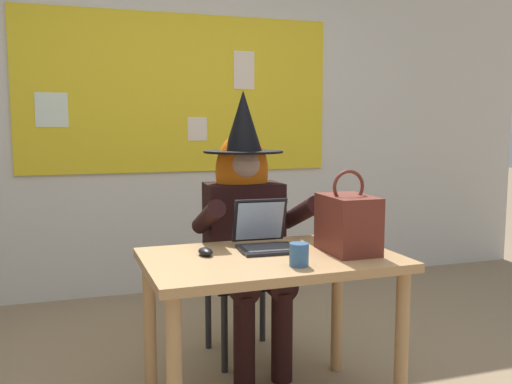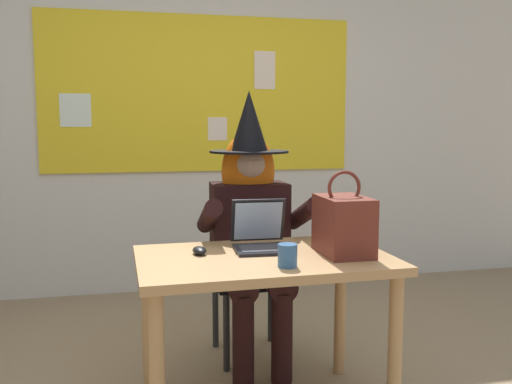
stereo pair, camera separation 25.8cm
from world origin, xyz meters
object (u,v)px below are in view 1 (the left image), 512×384
Objects in this scene: desk_main at (270,279)px; computer_mouse at (205,252)px; chair_at_desk at (240,263)px; handbag at (348,223)px; person_costumed at (246,216)px; coffee_mug at (299,255)px; laptop at (265,238)px.

desk_main is 0.31m from computer_mouse.
handbag is (0.28, -0.77, 0.35)m from chair_at_desk.
coffee_mug is (-0.02, -0.81, -0.03)m from person_costumed.
handbag is at bearing 25.34° from person_costumed.
chair_at_desk is 8.84× the size of computer_mouse.
coffee_mug is (-0.02, -0.93, 0.26)m from chair_at_desk.
desk_main is 0.63m from person_costumed.
chair_at_desk reaches higher than coffee_mug.
laptop is (-0.05, -0.57, 0.26)m from chair_at_desk.
laptop is 0.36m from coffee_mug.
handbag is at bearing 28.05° from coffee_mug.
desk_main is 10.87× the size of computer_mouse.
chair_at_desk is 0.63m from laptop.
computer_mouse is at bearing -166.87° from laptop.
laptop reaches higher than desk_main.
laptop is 2.94× the size of computer_mouse.
handbag reaches higher than coffee_mug.
chair_at_desk is at bearing -178.28° from person_costumed.
computer_mouse is (-0.35, -0.63, 0.23)m from chair_at_desk.
chair_at_desk is 0.75m from computer_mouse.
chair_at_desk reaches higher than computer_mouse.
computer_mouse is at bearing 162.07° from desk_main.
laptop is (-0.05, -0.45, -0.03)m from person_costumed.
coffee_mug is at bearing -2.80° from chair_at_desk.
desk_main is at bearing 171.88° from handbag.
person_costumed reaches higher than laptop.
person_costumed is 15.79× the size of coffee_mug.
person_costumed is 0.46m from laptop.
person_costumed is 3.97× the size of handbag.
chair_at_desk is 2.43× the size of handbag.
handbag is at bearing -27.77° from laptop.
handbag is (0.33, -0.19, 0.08)m from laptop.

